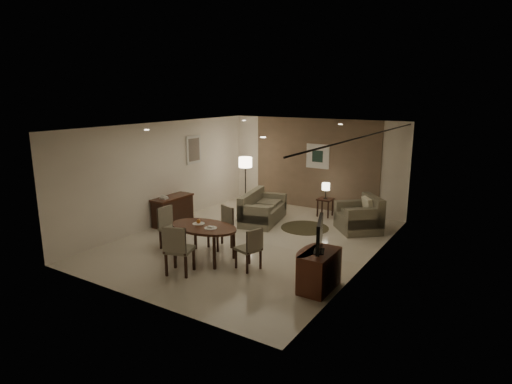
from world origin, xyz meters
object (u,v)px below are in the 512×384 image
Objects in this scene: chair_near at (180,249)px; dining_table at (204,242)px; console_desk at (173,210)px; side_table at (325,207)px; tv_cabinet at (319,271)px; chair_right at (248,248)px; floor_lamp at (245,183)px; chair_far at (220,228)px; chair_left at (172,228)px; sofa at (263,207)px; armchair at (359,214)px.

dining_table is at bearing -103.13° from chair_near.
side_table is (3.13, 2.87, -0.12)m from console_desk.
chair_right is at bearing 176.89° from tv_cabinet.
side_table is 0.33× the size of floor_lamp.
chair_far is 1.06m from chair_left.
side_table is at bearing -54.16° from sofa.
dining_table is 4.17m from floor_lamp.
side_table is (0.89, 4.32, -0.10)m from dining_table.
chair_left is 1.08× the size of chair_right.
chair_left reaches higher than side_table.
sofa is at bearing -136.97° from chair_right.
chair_far is 0.93× the size of armchair.
dining_table is 1.54× the size of chair_near.
chair_near is 1.06× the size of chair_left.
floor_lamp is at bearing -89.78° from chair_near.
floor_lamp is at bearing 111.40° from dining_table.
dining_table is 1.63× the size of chair_far.
chair_far is at bearing -19.79° from console_desk.
console_desk is 1.33× the size of tv_cabinet.
console_desk is 0.77× the size of floor_lamp.
sofa reaches higher than dining_table.
chair_far is at bearing -66.13° from floor_lamp.
sofa reaches higher than tv_cabinet.
chair_left reaches higher than armchair.
armchair is at bearing 58.72° from dining_table.
floor_lamp reaches higher than sofa.
tv_cabinet is 2.69m from chair_near.
armchair is 1.97× the size of side_table.
dining_table is 0.98× the size of floor_lamp.
console_desk is at bearing -137.55° from side_table.
chair_far is 1.08× the size of chair_right.
side_table is at bearing -160.43° from chair_right.
floor_lamp is at bearing -128.81° from chair_right.
chair_right is at bearing -9.57° from chair_far.
chair_near reaches higher than side_table.
side_table is at bearing 78.39° from dining_table.
chair_far is 1.35m from chair_right.
floor_lamp is (-1.18, 0.92, 0.38)m from sofa.
chair_left reaches higher than dining_table.
floor_lamp is (-1.51, 3.86, 0.42)m from dining_table.
chair_right is (-1.57, 0.09, 0.08)m from tv_cabinet.
chair_right is (1.00, 0.88, -0.07)m from chair_near.
chair_right is at bearing -166.62° from sofa.
tv_cabinet is 0.58× the size of floor_lamp.
chair_left is at bearing -114.09° from side_table.
floor_lamp reaches higher than chair_left.
console_desk is 2.54m from floor_lamp.
chair_near is 1.06× the size of chair_far.
sofa is at bearing -9.69° from chair_left.
chair_near is (2.32, -2.30, 0.12)m from console_desk.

